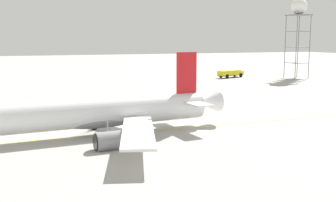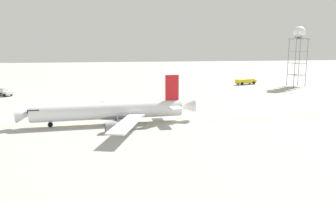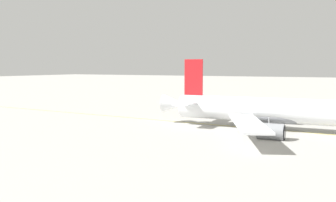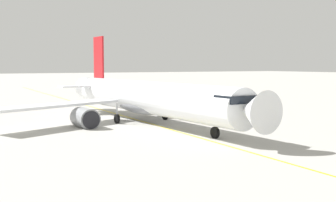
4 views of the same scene
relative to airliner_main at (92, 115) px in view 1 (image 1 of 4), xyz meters
name	(u,v)px [view 1 (image 1 of 4)]	position (x,y,z in m)	size (l,w,h in m)	color
ground_plane	(126,131)	(4.89, 0.77, -2.86)	(600.00, 600.00, 0.00)	#ADAAA3
airliner_main	(92,115)	(0.00, 0.00, 0.00)	(39.83, 36.70, 11.07)	white
fire_tender_truck	(230,73)	(62.37, 65.99, -1.32)	(11.11, 6.02, 2.50)	#232326
radar_tower	(299,12)	(81.71, 55.70, 19.02)	(6.34, 6.34, 26.23)	slate
taxiway_centreline	(79,137)	(-1.73, 0.06, -2.85)	(188.56, 8.81, 0.01)	yellow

